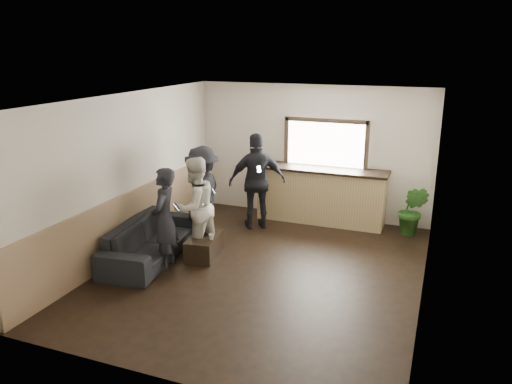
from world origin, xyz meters
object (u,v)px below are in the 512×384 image
at_px(person_b, 195,207).
at_px(person_c, 203,194).
at_px(person_a, 164,219).
at_px(sofa, 150,240).
at_px(cup_a, 200,229).
at_px(cup_b, 211,237).
at_px(person_d, 257,181).
at_px(bar_counter, 321,192).
at_px(potted_plant, 413,211).
at_px(coffee_table, 204,246).

relative_size(person_b, person_c, 0.98).
bearing_deg(person_b, person_a, 3.08).
bearing_deg(person_c, sofa, -28.49).
bearing_deg(person_c, cup_a, 15.13).
bearing_deg(cup_b, person_d, 85.03).
distance_m(bar_counter, person_d, 1.41).
bearing_deg(potted_plant, coffee_table, -144.40).
xyz_separation_m(person_a, person_b, (0.21, 0.67, 0.02)).
relative_size(bar_counter, potted_plant, 2.69).
relative_size(coffee_table, person_d, 0.44).
relative_size(cup_a, person_a, 0.07).
relative_size(cup_b, potted_plant, 0.10).
bearing_deg(cup_b, person_b, 160.94).
height_order(cup_b, person_c, person_c).
bearing_deg(cup_a, coffee_table, -47.64).
bearing_deg(cup_b, coffee_table, 155.42).
bearing_deg(person_c, person_a, -6.89).
bearing_deg(person_b, coffee_table, 97.65).
bearing_deg(person_c, cup_b, 27.70).
xyz_separation_m(cup_a, potted_plant, (3.45, 2.20, 0.08)).
distance_m(coffee_table, person_d, 1.90).
relative_size(bar_counter, coffee_table, 3.21).
relative_size(person_b, person_d, 0.91).
distance_m(cup_b, person_c, 1.11).
bearing_deg(person_b, person_d, -177.00).
relative_size(potted_plant, person_b, 0.57).
bearing_deg(cup_b, potted_plant, 38.19).
xyz_separation_m(coffee_table, potted_plant, (3.30, 2.36, 0.32)).
bearing_deg(bar_counter, cup_a, -124.26).
distance_m(coffee_table, person_b, 0.71).
distance_m(sofa, person_a, 0.72).
xyz_separation_m(bar_counter, person_c, (-1.83, -1.77, 0.26)).
bearing_deg(coffee_table, person_d, 78.58).
distance_m(person_c, person_d, 1.20).
bearing_deg(potted_plant, sofa, -146.29).
bearing_deg(sofa, coffee_table, -71.76).
xyz_separation_m(bar_counter, sofa, (-2.28, -2.91, -0.31)).
bearing_deg(bar_counter, potted_plant, -4.63).
distance_m(bar_counter, potted_plant, 1.86).
xyz_separation_m(coffee_table, person_b, (-0.18, 0.04, 0.69)).
height_order(sofa, cup_a, sofa).
bearing_deg(cup_b, person_c, 124.60).
height_order(coffee_table, cup_b, cup_b).
xyz_separation_m(bar_counter, cup_b, (-1.26, -2.60, -0.22)).
bearing_deg(cup_a, person_c, 112.03).
xyz_separation_m(cup_b, potted_plant, (3.11, 2.45, 0.08)).
relative_size(bar_counter, person_d, 1.40).
bearing_deg(person_a, cup_a, 151.12).
height_order(bar_counter, cup_b, bar_counter).
bearing_deg(person_d, sofa, 30.46).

